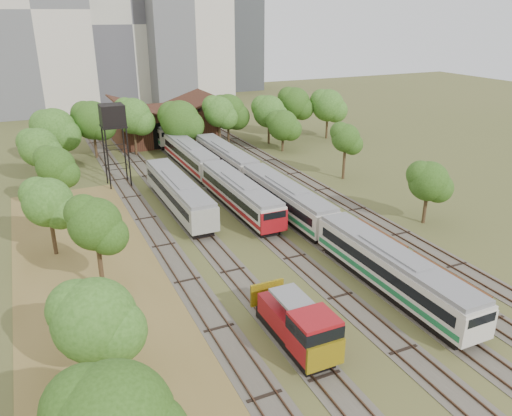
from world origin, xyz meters
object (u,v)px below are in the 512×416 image
railcar_green_set (286,199)px  shunter_locomotive (300,327)px  water_tower (112,118)px  railcar_red_set (212,173)px

railcar_green_set → shunter_locomotive: size_ratio=6.43×
water_tower → railcar_red_set: bearing=-28.8°
railcar_green_set → water_tower: (-14.44, 17.76, 6.72)m
shunter_locomotive → water_tower: bearing=96.6°
railcar_green_set → railcar_red_set: bearing=108.4°
railcar_green_set → water_tower: size_ratio=5.12×
shunter_locomotive → water_tower: (-4.44, 38.46, 6.92)m
railcar_green_set → shunter_locomotive: 22.99m
railcar_green_set → water_tower: water_tower is taller
shunter_locomotive → water_tower: 39.33m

